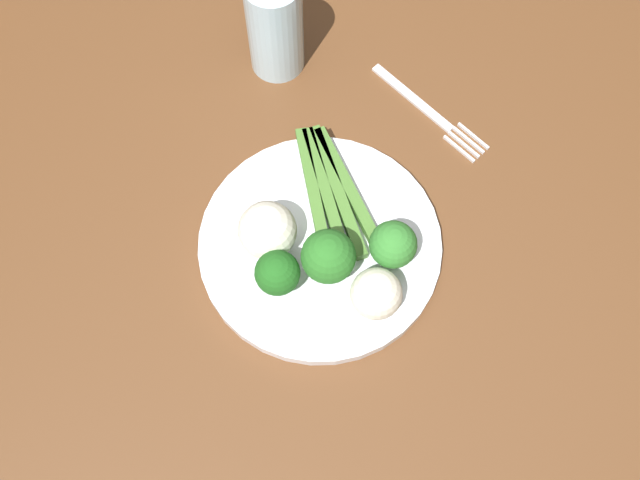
# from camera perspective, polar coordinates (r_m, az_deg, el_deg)

# --- Properties ---
(ground_plane) EXTENTS (6.00, 6.00, 0.02)m
(ground_plane) POSITION_cam_1_polar(r_m,az_deg,el_deg) (1.51, 1.19, -9.89)
(ground_plane) COLOR gray
(dining_table) EXTENTS (1.27, 1.02, 0.75)m
(dining_table) POSITION_cam_1_polar(r_m,az_deg,el_deg) (0.88, 2.02, 0.32)
(dining_table) COLOR brown
(dining_table) RESTS_ON ground_plane
(plate) EXTENTS (0.25, 0.25, 0.01)m
(plate) POSITION_cam_1_polar(r_m,az_deg,el_deg) (0.75, 0.00, -0.38)
(plate) COLOR white
(plate) RESTS_ON dining_table
(asparagus_bundle) EXTENTS (0.13, 0.16, 0.01)m
(asparagus_bundle) POSITION_cam_1_polar(r_m,az_deg,el_deg) (0.77, 0.89, 3.84)
(asparagus_bundle) COLOR #47752D
(asparagus_bundle) RESTS_ON plate
(broccoli_back_right) EXTENTS (0.05, 0.05, 0.07)m
(broccoli_back_right) POSITION_cam_1_polar(r_m,az_deg,el_deg) (0.70, 0.66, -1.33)
(broccoli_back_right) COLOR #568E33
(broccoli_back_right) RESTS_ON plate
(broccoli_left) EXTENTS (0.04, 0.04, 0.06)m
(broccoli_left) POSITION_cam_1_polar(r_m,az_deg,el_deg) (0.70, -3.36, -2.62)
(broccoli_left) COLOR #4C7F2B
(broccoli_left) RESTS_ON plate
(broccoli_near_center) EXTENTS (0.05, 0.05, 0.06)m
(broccoli_near_center) POSITION_cam_1_polar(r_m,az_deg,el_deg) (0.71, 5.75, -0.38)
(broccoli_near_center) COLOR #609E3D
(broccoli_near_center) RESTS_ON plate
(cauliflower_front) EXTENTS (0.06, 0.06, 0.06)m
(cauliflower_front) POSITION_cam_1_polar(r_m,az_deg,el_deg) (0.72, -4.15, 0.77)
(cauliflower_front) COLOR white
(cauliflower_front) RESTS_ON plate
(cauliflower_front_left) EXTENTS (0.05, 0.05, 0.05)m
(cauliflower_front_left) POSITION_cam_1_polar(r_m,az_deg,el_deg) (0.70, 4.44, -4.23)
(cauliflower_front_left) COLOR silver
(cauliflower_front_left) RESTS_ON plate
(fork) EXTENTS (0.04, 0.17, 0.00)m
(fork) POSITION_cam_1_polar(r_m,az_deg,el_deg) (0.85, 8.53, 9.96)
(fork) COLOR silver
(fork) RESTS_ON dining_table
(water_glass) EXTENTS (0.06, 0.06, 0.13)m
(water_glass) POSITION_cam_1_polar(r_m,az_deg,el_deg) (0.83, -3.55, 16.45)
(water_glass) COLOR silver
(water_glass) RESTS_ON dining_table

